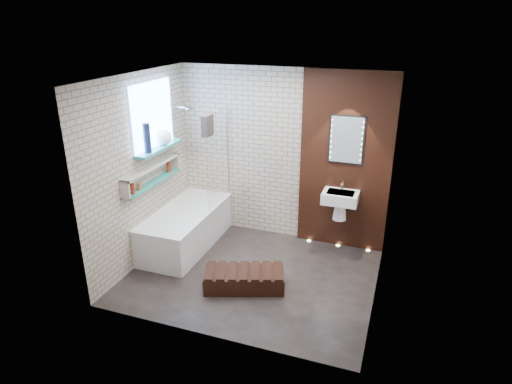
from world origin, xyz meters
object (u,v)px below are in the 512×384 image
at_px(washbasin, 340,201).
at_px(bath_screen, 218,159).
at_px(bathtub, 186,228).
at_px(led_mirror, 346,140).
at_px(walnut_step, 244,279).

bearing_deg(washbasin, bath_screen, -174.22).
bearing_deg(bathtub, led_mirror, 19.78).
relative_size(washbasin, led_mirror, 0.83).
xyz_separation_m(bath_screen, washbasin, (1.82, 0.18, -0.49)).
distance_m(bath_screen, walnut_step, 1.88).
xyz_separation_m(bathtub, washbasin, (2.17, 0.62, 0.50)).
bearing_deg(bath_screen, walnut_step, -53.81).
height_order(bathtub, walnut_step, bathtub).
distance_m(bath_screen, led_mirror, 1.89).
distance_m(bathtub, bath_screen, 1.14).
bearing_deg(bath_screen, bathtub, -128.90).
height_order(bath_screen, walnut_step, bath_screen).
xyz_separation_m(bathtub, walnut_step, (1.23, -0.75, -0.18)).
height_order(bathtub, led_mirror, led_mirror).
bearing_deg(led_mirror, bathtub, -160.22).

